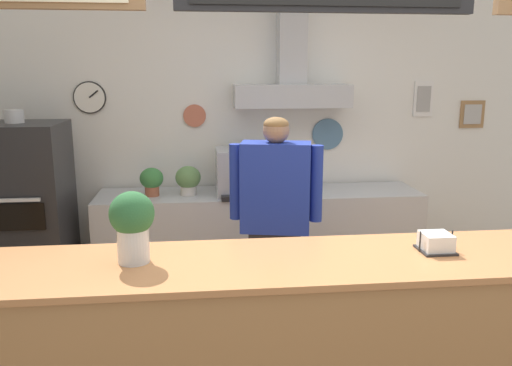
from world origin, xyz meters
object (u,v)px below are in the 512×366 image
object	(u,v)px
shop_worker	(275,233)
potted_oregano	(188,179)
pizza_oven	(24,221)
potted_thyme	(152,180)
basil_vase	(132,225)
potted_rosemary	(283,178)
napkin_holder	(436,243)
espresso_machine	(249,172)

from	to	relation	value
shop_worker	potted_oregano	size ratio (longest dim) A/B	6.58
pizza_oven	potted_thyme	bearing A→B (deg)	14.89
shop_worker	basil_vase	size ratio (longest dim) A/B	4.99
shop_worker	pizza_oven	bearing A→B (deg)	-11.65
potted_rosemary	napkin_holder	bearing A→B (deg)	-79.34
shop_worker	potted_oregano	bearing A→B (deg)	-49.17
potted_thyme	napkin_holder	bearing A→B (deg)	-53.85
shop_worker	basil_vase	bearing A→B (deg)	63.41
potted_thyme	potted_oregano	xyz separation A→B (m)	(0.31, -0.01, 0.00)
potted_thyme	napkin_holder	xyz separation A→B (m)	(1.52, -2.09, 0.09)
potted_thyme	basil_vase	bearing A→B (deg)	-87.25
shop_worker	potted_rosemary	world-z (taller)	shop_worker
espresso_machine	potted_oregano	world-z (taller)	espresso_machine
napkin_holder	basil_vase	xyz separation A→B (m)	(-1.42, 0.01, 0.13)
espresso_machine	potted_thyme	bearing A→B (deg)	-179.85
potted_oregano	napkin_holder	xyz separation A→B (m)	(1.22, -2.08, 0.09)
basil_vase	napkin_holder	bearing A→B (deg)	-0.55
espresso_machine	basil_vase	xyz separation A→B (m)	(-0.73, -2.07, 0.17)
basil_vase	potted_rosemary	bearing A→B (deg)	64.06
shop_worker	espresso_machine	world-z (taller)	shop_worker
espresso_machine	potted_rosemary	distance (m)	0.31
pizza_oven	espresso_machine	world-z (taller)	pizza_oven
pizza_oven	espresso_machine	distance (m)	1.84
shop_worker	potted_rosemary	size ratio (longest dim) A/B	7.93
potted_oregano	pizza_oven	bearing A→B (deg)	-168.79
potted_rosemary	pizza_oven	bearing A→B (deg)	-172.03
potted_rosemary	espresso_machine	bearing A→B (deg)	-173.73
potted_thyme	potted_rosemary	size ratio (longest dim) A/B	1.16
pizza_oven	espresso_machine	xyz separation A→B (m)	(1.80, 0.26, 0.30)
shop_worker	napkin_holder	size ratio (longest dim) A/B	9.79
shop_worker	potted_thyme	distance (m)	1.42
potted_oregano	napkin_holder	world-z (taller)	napkin_holder
pizza_oven	basil_vase	size ratio (longest dim) A/B	4.99
potted_thyme	basil_vase	size ratio (longest dim) A/B	0.73
shop_worker	basil_vase	xyz separation A→B (m)	(-0.79, -0.98, 0.38)
potted_thyme	basil_vase	xyz separation A→B (m)	(0.10, -2.07, 0.23)
shop_worker	potted_oregano	xyz separation A→B (m)	(-0.59, 1.09, 0.15)
pizza_oven	potted_rosemary	size ratio (longest dim) A/B	7.92
potted_rosemary	napkin_holder	xyz separation A→B (m)	(0.40, -2.12, 0.11)
shop_worker	potted_thyme	bearing A→B (deg)	-38.30
pizza_oven	potted_oregano	size ratio (longest dim) A/B	6.58
potted_rosemary	basil_vase	bearing A→B (deg)	-115.94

